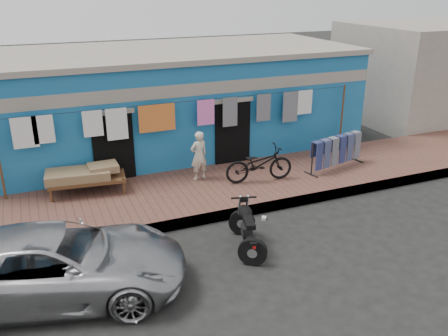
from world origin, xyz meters
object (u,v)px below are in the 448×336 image
charpoy (87,180)px  seated_person (199,156)px  jeans_rack (336,152)px  car (56,263)px  motorcycle (247,228)px  bicycle (259,160)px

charpoy → seated_person: bearing=-5.5°
seated_person → jeans_rack: size_ratio=0.66×
car → charpoy: bearing=-1.1°
car → jeans_rack: size_ratio=2.27×
seated_person → motorcycle: bearing=76.7°
car → seated_person: bearing=-34.0°
seated_person → jeans_rack: seated_person is taller
motorcycle → jeans_rack: 4.95m
charpoy → jeans_rack: 6.98m
bicycle → seated_person: bearing=70.5°
motorcycle → jeans_rack: size_ratio=0.80×
seated_person → motorcycle: (-0.16, -3.45, -0.43)m
bicycle → car: bearing=124.9°
motorcycle → charpoy: 4.66m
bicycle → charpoy: bicycle is taller
jeans_rack → seated_person: bearing=169.8°
bicycle → jeans_rack: bicycle is taller
charpoy → jeans_rack: bearing=-8.2°
motorcycle → jeans_rack: jeans_rack is taller
car → bicycle: bearing=-48.4°
charpoy → jeans_rack: jeans_rack is taller
motorcycle → car: bearing=-163.4°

